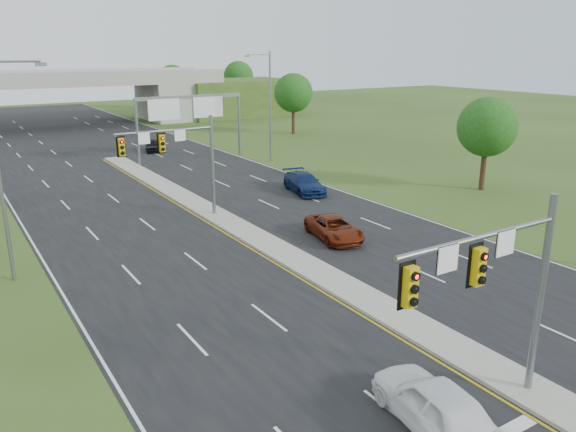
{
  "coord_description": "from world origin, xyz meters",
  "views": [
    {
      "loc": [
        -15.85,
        -9.7,
        11.29
      ],
      "look_at": [
        -1.06,
        13.66,
        3.0
      ],
      "focal_mm": 35.0,
      "sensor_mm": 36.0,
      "label": 1
    }
  ],
  "objects_px": {
    "signal_mast_far": "(181,152)",
    "car_far_c": "(153,145)",
    "signal_mast_near": "(501,279)",
    "car_white": "(435,404)",
    "sign_gantry": "(189,110)",
    "overpass": "(54,103)",
    "car_far_a": "(334,228)",
    "car_far_b": "(304,183)"
  },
  "relations": [
    {
      "from": "sign_gantry",
      "to": "car_far_a",
      "type": "xyz_separation_m",
      "value": [
        -2.62,
        -28.48,
        -4.54
      ]
    },
    {
      "from": "signal_mast_far",
      "to": "sign_gantry",
      "type": "xyz_separation_m",
      "value": [
        8.95,
        19.99,
        0.51
      ]
    },
    {
      "from": "signal_mast_far",
      "to": "car_far_a",
      "type": "relative_size",
      "value": 1.43
    },
    {
      "from": "car_far_c",
      "to": "car_far_a",
      "type": "bearing_deg",
      "value": -75.76
    },
    {
      "from": "car_white",
      "to": "car_far_b",
      "type": "xyz_separation_m",
      "value": [
        13.19,
        26.78,
        -0.06
      ]
    },
    {
      "from": "signal_mast_far",
      "to": "car_far_c",
      "type": "height_order",
      "value": "signal_mast_far"
    },
    {
      "from": "signal_mast_far",
      "to": "car_far_c",
      "type": "xyz_separation_m",
      "value": [
        7.32,
        27.1,
        -4.04
      ]
    },
    {
      "from": "signal_mast_far",
      "to": "car_far_a",
      "type": "height_order",
      "value": "signal_mast_far"
    },
    {
      "from": "car_white",
      "to": "car_far_a",
      "type": "bearing_deg",
      "value": -107.83
    },
    {
      "from": "signal_mast_near",
      "to": "car_far_c",
      "type": "relative_size",
      "value": 1.79
    },
    {
      "from": "car_far_a",
      "to": "car_far_b",
      "type": "bearing_deg",
      "value": 76.19
    },
    {
      "from": "car_far_b",
      "to": "car_white",
      "type": "bearing_deg",
      "value": -104.26
    },
    {
      "from": "signal_mast_far",
      "to": "car_far_a",
      "type": "distance_m",
      "value": 11.32
    },
    {
      "from": "car_far_c",
      "to": "signal_mast_near",
      "type": "bearing_deg",
      "value": -82.15
    },
    {
      "from": "sign_gantry",
      "to": "car_far_c",
      "type": "xyz_separation_m",
      "value": [
        -1.63,
        7.1,
        -4.55
      ]
    },
    {
      "from": "signal_mast_far",
      "to": "overpass",
      "type": "xyz_separation_m",
      "value": [
        2.26,
        55.07,
        -1.17
      ]
    },
    {
      "from": "signal_mast_far",
      "to": "sign_gantry",
      "type": "height_order",
      "value": "signal_mast_far"
    },
    {
      "from": "signal_mast_near",
      "to": "car_far_c",
      "type": "bearing_deg",
      "value": 82.0
    },
    {
      "from": "signal_mast_near",
      "to": "car_far_b",
      "type": "xyz_separation_m",
      "value": [
        11.29,
        27.2,
        -3.93
      ]
    },
    {
      "from": "signal_mast_far",
      "to": "overpass",
      "type": "relative_size",
      "value": 0.09
    },
    {
      "from": "car_white",
      "to": "car_far_c",
      "type": "relative_size",
      "value": 1.25
    },
    {
      "from": "overpass",
      "to": "car_far_b",
      "type": "relative_size",
      "value": 14.94
    },
    {
      "from": "overpass",
      "to": "car_far_c",
      "type": "height_order",
      "value": "overpass"
    },
    {
      "from": "overpass",
      "to": "car_far_c",
      "type": "relative_size",
      "value": 20.41
    },
    {
      "from": "car_far_a",
      "to": "car_far_b",
      "type": "xyz_separation_m",
      "value": [
        4.97,
        10.68,
        0.1
      ]
    },
    {
      "from": "signal_mast_near",
      "to": "car_far_a",
      "type": "relative_size",
      "value": 1.43
    },
    {
      "from": "overpass",
      "to": "car_white",
      "type": "height_order",
      "value": "overpass"
    },
    {
      "from": "sign_gantry",
      "to": "car_far_a",
      "type": "bearing_deg",
      "value": -95.26
    },
    {
      "from": "car_far_a",
      "to": "car_far_c",
      "type": "xyz_separation_m",
      "value": [
        1.0,
        35.58,
        -0.01
      ]
    },
    {
      "from": "signal_mast_far",
      "to": "signal_mast_near",
      "type": "bearing_deg",
      "value": -90.0
    },
    {
      "from": "signal_mast_near",
      "to": "car_far_c",
      "type": "height_order",
      "value": "signal_mast_near"
    },
    {
      "from": "signal_mast_far",
      "to": "overpass",
      "type": "height_order",
      "value": "overpass"
    },
    {
      "from": "car_far_c",
      "to": "overpass",
      "type": "bearing_deg",
      "value": 116.09
    },
    {
      "from": "car_far_a",
      "to": "overpass",
      "type": "bearing_deg",
      "value": 104.8
    },
    {
      "from": "sign_gantry",
      "to": "car_far_a",
      "type": "relative_size",
      "value": 2.37
    },
    {
      "from": "car_far_b",
      "to": "car_far_c",
      "type": "relative_size",
      "value": 1.37
    },
    {
      "from": "signal_mast_far",
      "to": "car_white",
      "type": "bearing_deg",
      "value": -94.41
    },
    {
      "from": "overpass",
      "to": "car_far_c",
      "type": "bearing_deg",
      "value": -79.75
    },
    {
      "from": "signal_mast_far",
      "to": "car_far_b",
      "type": "xyz_separation_m",
      "value": [
        11.29,
        2.2,
        -3.93
      ]
    },
    {
      "from": "signal_mast_near",
      "to": "sign_gantry",
      "type": "relative_size",
      "value": 0.6
    },
    {
      "from": "car_far_b",
      "to": "overpass",
      "type": "bearing_deg",
      "value": 111.66
    },
    {
      "from": "signal_mast_near",
      "to": "signal_mast_far",
      "type": "bearing_deg",
      "value": 90.0
    }
  ]
}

